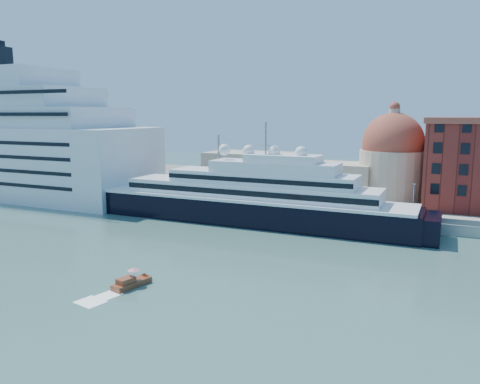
% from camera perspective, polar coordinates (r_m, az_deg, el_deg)
% --- Properties ---
extents(ground, '(400.00, 400.00, 0.00)m').
position_cam_1_polar(ground, '(91.16, -0.71, -7.11)').
color(ground, '#39635A').
rests_on(ground, ground).
extents(quay, '(180.00, 10.00, 2.50)m').
position_cam_1_polar(quay, '(121.60, 6.09, -2.33)').
color(quay, gray).
rests_on(quay, ground).
extents(land, '(260.00, 72.00, 2.00)m').
position_cam_1_polar(land, '(160.49, 10.69, 0.34)').
color(land, slate).
rests_on(land, ground).
extents(quay_fence, '(180.00, 0.10, 1.20)m').
position_cam_1_polar(quay_fence, '(117.04, 5.41, -1.86)').
color(quay_fence, slate).
rests_on(quay_fence, quay).
extents(superyacht, '(94.80, 13.14, 28.33)m').
position_cam_1_polar(superyacht, '(115.08, -1.11, -1.11)').
color(superyacht, black).
rests_on(superyacht, ground).
extents(service_barge, '(10.75, 3.74, 2.41)m').
position_cam_1_polar(service_barge, '(132.57, -14.85, -1.86)').
color(service_barge, white).
rests_on(service_barge, ground).
extents(water_taxi, '(3.44, 6.67, 3.02)m').
position_cam_1_polar(water_taxi, '(74.33, -13.18, -10.68)').
color(water_taxi, maroon).
rests_on(water_taxi, ground).
extents(church, '(66.00, 18.00, 25.50)m').
position_cam_1_polar(church, '(141.06, 11.66, 3.13)').
color(church, beige).
rests_on(church, land).
extents(lamp_posts, '(120.80, 2.40, 18.00)m').
position_cam_1_polar(lamp_posts, '(123.06, 0.29, 1.92)').
color(lamp_posts, slate).
rests_on(lamp_posts, quay).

